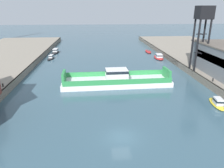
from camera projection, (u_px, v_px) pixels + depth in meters
The scene contains 10 objects.
ground_plane at pixel (122, 137), 28.20m from camera, with size 400.00×400.00×0.00m, color #385666.
chain_ferry at pixel (117, 80), 47.11m from camera, with size 23.68×7.09×3.51m.
moored_boat_near_left at pixel (148, 51), 81.98m from camera, with size 2.40×7.09×1.01m.
moored_boat_near_right at pixel (159, 57), 71.69m from camera, with size 3.30×7.82×1.60m.
moored_boat_mid_left at pixel (217, 102), 37.22m from camera, with size 2.42×5.62×1.46m.
moored_boat_mid_right at pixel (55, 51), 80.29m from camera, with size 2.89×7.51×1.62m.
moored_boat_far_left at pixel (51, 57), 71.19m from camera, with size 2.37×6.02×1.29m.
crane_tower at pixel (203, 20), 49.37m from camera, with size 3.32×3.32×14.82m.
bollard_left_far at pixel (3, 85), 41.48m from camera, with size 0.32×0.32×0.71m.
bollard_right_far at pixel (213, 80), 44.46m from camera, with size 0.32×0.32×0.71m.
Camera 1 is at (-3.22, -24.05, 16.02)m, focal length 34.63 mm.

